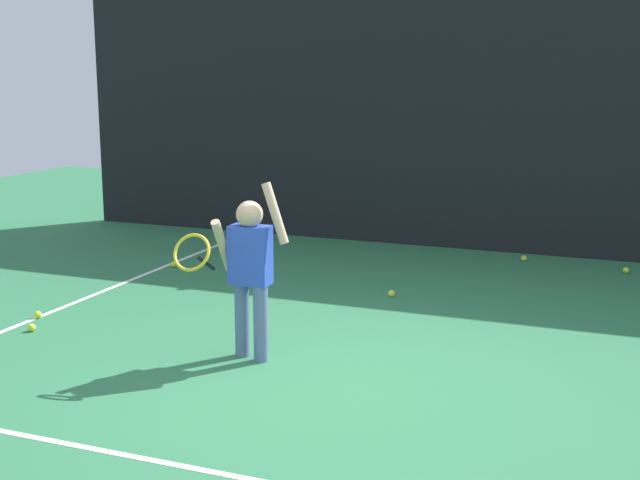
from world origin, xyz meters
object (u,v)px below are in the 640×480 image
object	(u,v)px
tennis_player	(248,265)
tennis_ball_4	(626,270)
tennis_ball_3	(524,258)
tennis_ball_6	(38,315)
tennis_ball_1	(173,264)
tennis_ball_2	(32,328)
tennis_ball_0	(392,294)

from	to	relation	value
tennis_player	tennis_ball_4	world-z (taller)	tennis_player
tennis_ball_3	tennis_ball_6	bearing A→B (deg)	-133.30
tennis_ball_1	tennis_ball_6	world-z (taller)	same
tennis_ball_2	tennis_ball_1	bearing A→B (deg)	92.62
tennis_ball_0	tennis_ball_2	distance (m)	3.27
tennis_ball_0	tennis_ball_2	size ratio (longest dim) A/B	1.00
tennis_ball_1	tennis_ball_3	distance (m)	3.92
tennis_ball_0	tennis_ball_1	world-z (taller)	same
tennis_player	tennis_ball_1	world-z (taller)	tennis_player
tennis_ball_1	tennis_ball_4	bearing A→B (deg)	18.41
tennis_ball_3	tennis_ball_6	size ratio (longest dim) A/B	1.00
tennis_ball_1	tennis_ball_3	bearing A→B (deg)	26.09
tennis_ball_1	tennis_ball_2	size ratio (longest dim) A/B	1.00
tennis_ball_6	tennis_player	bearing A→B (deg)	-6.86
tennis_ball_0	tennis_ball_4	xyz separation A→B (m)	(2.04, 1.83, 0.00)
tennis_ball_2	tennis_ball_0	bearing A→B (deg)	40.99
tennis_ball_3	tennis_ball_4	size ratio (longest dim) A/B	1.00
tennis_player	tennis_ball_0	bearing A→B (deg)	74.80
tennis_ball_4	tennis_ball_6	size ratio (longest dim) A/B	1.00
tennis_ball_0	tennis_ball_6	distance (m)	3.23
tennis_ball_2	tennis_ball_6	world-z (taller)	same
tennis_ball_1	tennis_ball_2	bearing A→B (deg)	-87.38
tennis_ball_1	tennis_ball_0	bearing A→B (deg)	-6.43
tennis_ball_3	tennis_ball_0	bearing A→B (deg)	-115.07
tennis_ball_3	tennis_ball_4	xyz separation A→B (m)	(1.10, -0.19, 0.00)
tennis_ball_0	tennis_ball_4	size ratio (longest dim) A/B	1.00
tennis_player	tennis_ball_0	world-z (taller)	tennis_player
tennis_ball_1	tennis_ball_6	distance (m)	2.11
tennis_player	tennis_ball_2	size ratio (longest dim) A/B	20.46
tennis_ball_0	tennis_ball_1	size ratio (longest dim) A/B	1.00
tennis_player	tennis_ball_6	world-z (taller)	tennis_player
tennis_player	tennis_ball_1	xyz separation A→B (m)	(-2.10, 2.38, -0.69)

